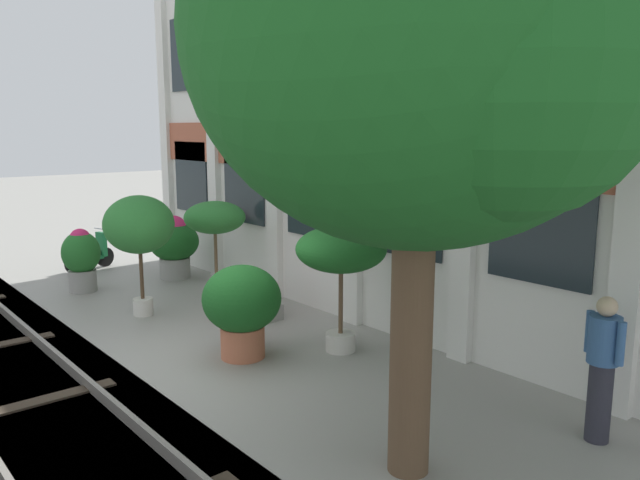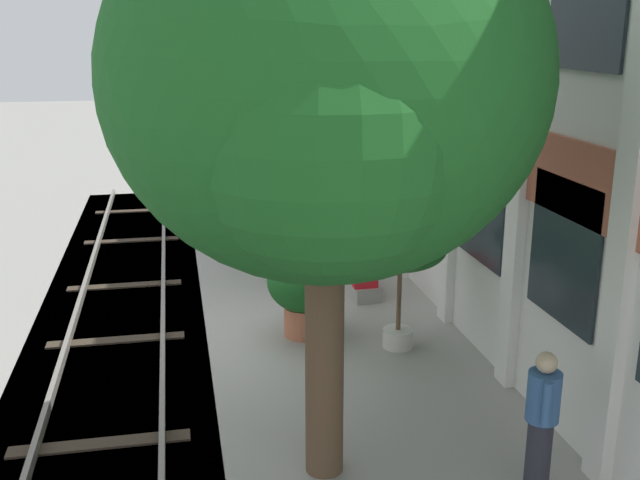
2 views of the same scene
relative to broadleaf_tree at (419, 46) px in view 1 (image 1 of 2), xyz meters
The scene contains 13 objects.
ground_plane 5.72m from the broadleaf_tree, behind, with size 80.00×80.00×0.00m, color gray.
apartment_facade 5.06m from the broadleaf_tree, 141.10° to the left, with size 14.43×0.64×7.59m.
rail_tracks 6.33m from the broadleaf_tree, 147.53° to the right, with size 22.07×2.80×0.43m.
broadleaf_tree is the anchor object (origin of this frame).
potted_plant_low_pan 4.36m from the broadleaf_tree, 149.56° to the left, with size 1.39×1.39×1.97m.
potted_plant_terracotta_small 7.90m from the broadleaf_tree, 164.25° to the left, with size 1.26×1.26×1.95m.
potted_plant_ribbed_drum 9.83m from the broadleaf_tree, behind, with size 0.79×0.79×1.35m.
potted_plant_square_trough 6.85m from the broadleaf_tree, 161.75° to the left, with size 1.06×0.57×0.55m.
potted_plant_tall_urn 7.22m from the broadleaf_tree, behind, with size 1.27×1.27×2.23m.
potted_plant_stone_basin 9.86m from the broadleaf_tree, 167.38° to the left, with size 1.13×1.13×1.46m.
potted_plant_fluted_column 5.04m from the broadleaf_tree, behind, with size 1.19×1.19×1.42m.
scooter_near_curb 11.77m from the broadleaf_tree, behind, with size 0.65×1.34×0.98m.
resident_by_doorway 3.98m from the broadleaf_tree, 65.64° to the left, with size 0.50×0.34×1.65m.
Camera 1 is at (7.82, -4.22, 3.43)m, focal length 35.00 mm.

